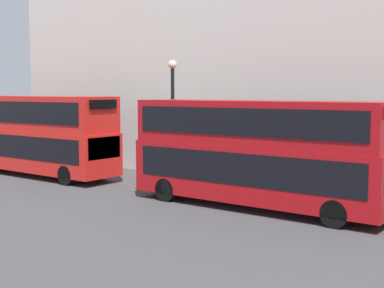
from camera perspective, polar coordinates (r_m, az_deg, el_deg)
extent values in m
cube|color=#A80F14|center=(21.58, 6.86, -3.02)|extent=(2.55, 10.74, 2.22)
cube|color=#A80F14|center=(21.37, 6.92, 2.26)|extent=(2.50, 10.52, 1.76)
cube|color=black|center=(21.54, 6.87, -2.32)|extent=(2.59, 9.88, 1.24)
cube|color=black|center=(21.37, 6.93, 2.49)|extent=(2.59, 9.88, 1.06)
cylinder|color=black|center=(19.13, 14.98, -7.21)|extent=(0.30, 1.00, 1.00)
cylinder|color=black|center=(21.19, 17.28, -6.03)|extent=(0.30, 1.00, 1.00)
cylinder|color=black|center=(22.96, -2.78, -4.88)|extent=(0.30, 1.00, 1.00)
cylinder|color=black|center=(24.71, 0.57, -4.13)|extent=(0.30, 1.00, 1.00)
cube|color=red|center=(31.18, -16.35, -0.56)|extent=(2.55, 11.08, 2.20)
cube|color=red|center=(31.04, -16.46, 3.18)|extent=(2.50, 10.86, 1.88)
cube|color=black|center=(31.16, -16.37, -0.08)|extent=(2.59, 10.19, 1.23)
cube|color=black|center=(31.04, -16.46, 3.36)|extent=(2.59, 10.19, 1.13)
cube|color=black|center=(26.93, -9.36, -0.41)|extent=(2.17, 0.06, 1.10)
cube|color=black|center=(26.80, -9.43, 4.20)|extent=(1.78, 0.06, 0.45)
cylinder|color=black|center=(27.54, -13.27, -3.27)|extent=(0.30, 1.00, 1.00)
cylinder|color=black|center=(29.01, -9.85, -2.76)|extent=(0.30, 1.00, 1.00)
cylinder|color=black|center=(35.13, -18.68, -1.51)|extent=(0.30, 1.00, 1.00)
cylinder|color=black|center=(26.65, -2.07, 1.77)|extent=(0.18, 0.18, 5.79)
sphere|color=beige|center=(26.62, -2.09, 8.47)|extent=(0.44, 0.44, 0.44)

